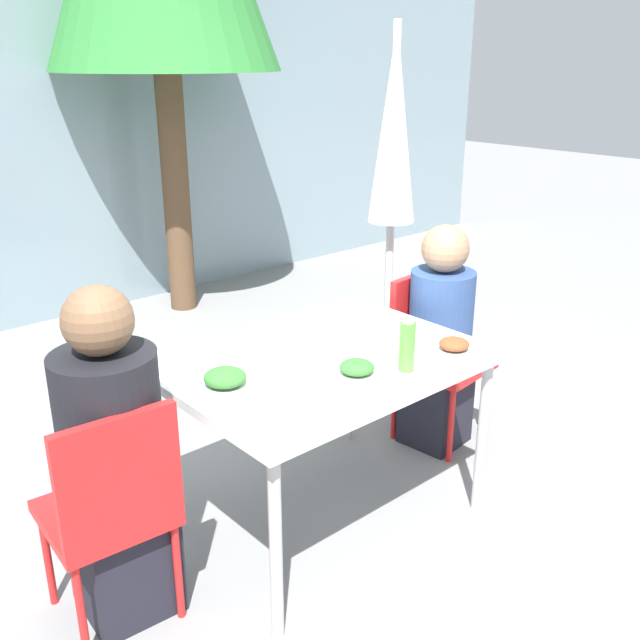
{
  "coord_description": "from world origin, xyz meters",
  "views": [
    {
      "loc": [
        -1.72,
        -1.95,
        1.88
      ],
      "look_at": [
        0.0,
        0.0,
        0.91
      ],
      "focal_mm": 40.0,
      "sensor_mm": 36.0,
      "label": 1
    }
  ],
  "objects_px": {
    "bottle": "(407,345)",
    "person_left": "(115,466)",
    "drinking_cup": "(176,354)",
    "chair_left": "(112,503)",
    "closed_umbrella": "(393,154)",
    "chair_right": "(431,345)",
    "salad_bowl": "(280,411)",
    "person_right": "(439,343)"
  },
  "relations": [
    {
      "from": "chair_left",
      "to": "person_left",
      "type": "xyz_separation_m",
      "value": [
        0.06,
        0.08,
        0.08
      ]
    },
    {
      "from": "chair_right",
      "to": "person_right",
      "type": "xyz_separation_m",
      "value": [
        -0.04,
        -0.09,
        0.05
      ]
    },
    {
      "from": "closed_umbrella",
      "to": "drinking_cup",
      "type": "relative_size",
      "value": 22.4
    },
    {
      "from": "person_right",
      "to": "chair_left",
      "type": "bearing_deg",
      "value": -2.78
    },
    {
      "from": "chair_right",
      "to": "person_right",
      "type": "distance_m",
      "value": 0.11
    },
    {
      "from": "closed_umbrella",
      "to": "person_left",
      "type": "bearing_deg",
      "value": -162.46
    },
    {
      "from": "person_left",
      "to": "closed_umbrella",
      "type": "relative_size",
      "value": 0.59
    },
    {
      "from": "person_left",
      "to": "salad_bowl",
      "type": "distance_m",
      "value": 0.6
    },
    {
      "from": "chair_left",
      "to": "chair_right",
      "type": "bearing_deg",
      "value": 10.22
    },
    {
      "from": "chair_left",
      "to": "closed_umbrella",
      "type": "xyz_separation_m",
      "value": [
        2.06,
        0.71,
        0.88
      ]
    },
    {
      "from": "chair_left",
      "to": "person_left",
      "type": "relative_size",
      "value": 0.7
    },
    {
      "from": "person_left",
      "to": "chair_right",
      "type": "bearing_deg",
      "value": 7.95
    },
    {
      "from": "person_left",
      "to": "drinking_cup",
      "type": "distance_m",
      "value": 0.51
    },
    {
      "from": "salad_bowl",
      "to": "person_right",
      "type": "bearing_deg",
      "value": 16.81
    },
    {
      "from": "person_left",
      "to": "bottle",
      "type": "xyz_separation_m",
      "value": [
        1.02,
        -0.39,
        0.28
      ]
    },
    {
      "from": "drinking_cup",
      "to": "bottle",
      "type": "bearing_deg",
      "value": -44.62
    },
    {
      "from": "closed_umbrella",
      "to": "person_right",
      "type": "bearing_deg",
      "value": -114.19
    },
    {
      "from": "chair_right",
      "to": "person_right",
      "type": "height_order",
      "value": "person_right"
    },
    {
      "from": "bottle",
      "to": "salad_bowl",
      "type": "xyz_separation_m",
      "value": [
        -0.59,
        0.02,
        -0.08
      ]
    },
    {
      "from": "chair_right",
      "to": "drinking_cup",
      "type": "height_order",
      "value": "chair_right"
    },
    {
      "from": "chair_left",
      "to": "drinking_cup",
      "type": "bearing_deg",
      "value": 38.96
    },
    {
      "from": "person_left",
      "to": "chair_left",
      "type": "bearing_deg",
      "value": -121.86
    },
    {
      "from": "closed_umbrella",
      "to": "bottle",
      "type": "xyz_separation_m",
      "value": [
        -0.99,
        -1.02,
        -0.52
      ]
    },
    {
      "from": "person_left",
      "to": "person_right",
      "type": "relative_size",
      "value": 1.07
    },
    {
      "from": "chair_right",
      "to": "person_right",
      "type": "relative_size",
      "value": 0.75
    },
    {
      "from": "drinking_cup",
      "to": "salad_bowl",
      "type": "distance_m",
      "value": 0.6
    },
    {
      "from": "person_right",
      "to": "salad_bowl",
      "type": "distance_m",
      "value": 1.38
    },
    {
      "from": "chair_right",
      "to": "bottle",
      "type": "bearing_deg",
      "value": 27.29
    },
    {
      "from": "person_left",
      "to": "bottle",
      "type": "relative_size",
      "value": 5.74
    },
    {
      "from": "closed_umbrella",
      "to": "salad_bowl",
      "type": "height_order",
      "value": "closed_umbrella"
    },
    {
      "from": "bottle",
      "to": "person_right",
      "type": "bearing_deg",
      "value": 30.05
    },
    {
      "from": "chair_left",
      "to": "bottle",
      "type": "height_order",
      "value": "bottle"
    },
    {
      "from": "person_left",
      "to": "bottle",
      "type": "height_order",
      "value": "person_left"
    },
    {
      "from": "bottle",
      "to": "person_left",
      "type": "bearing_deg",
      "value": 159.24
    },
    {
      "from": "drinking_cup",
      "to": "closed_umbrella",
      "type": "bearing_deg",
      "value": 13.96
    },
    {
      "from": "closed_umbrella",
      "to": "bottle",
      "type": "relative_size",
      "value": 9.66
    },
    {
      "from": "drinking_cup",
      "to": "salad_bowl",
      "type": "height_order",
      "value": "drinking_cup"
    },
    {
      "from": "chair_left",
      "to": "chair_right",
      "type": "xyz_separation_m",
      "value": [
        1.83,
        0.19,
        0.0
      ]
    },
    {
      "from": "drinking_cup",
      "to": "chair_right",
      "type": "bearing_deg",
      "value": -4.92
    },
    {
      "from": "chair_right",
      "to": "bottle",
      "type": "height_order",
      "value": "bottle"
    },
    {
      "from": "chair_left",
      "to": "bottle",
      "type": "relative_size",
      "value": 4.03
    },
    {
      "from": "chair_left",
      "to": "person_right",
      "type": "distance_m",
      "value": 1.79
    }
  ]
}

